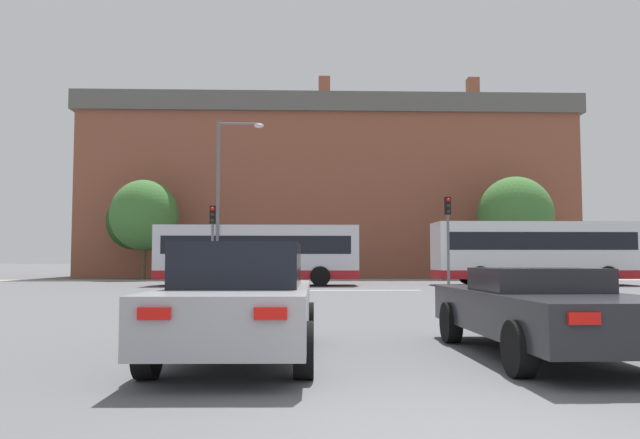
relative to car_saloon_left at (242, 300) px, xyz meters
name	(u,v)px	position (x,y,z in m)	size (l,w,h in m)	color
stop_line_strip	(328,290)	(1.98, 18.45, -0.77)	(8.09, 0.30, 0.01)	silver
far_pavement	(318,280)	(1.98, 32.06, -0.77)	(68.99, 2.50, 0.01)	gray
brick_civic_building	(326,194)	(2.99, 42.98, 6.04)	(37.47, 14.35, 15.94)	brown
car_saloon_left	(242,300)	(0.00, 0.00, 0.00)	(2.03, 4.94, 1.54)	#9E9EA3
car_roadster_right	(541,310)	(4.09, -0.01, -0.14)	(2.02, 4.82, 1.20)	#232328
bus_crossing_lead	(258,254)	(-1.38, 23.71, 0.87)	(10.25, 2.75, 3.06)	silver
bus_crossing_trailing	(535,251)	(13.08, 23.74, 0.98)	(10.50, 2.69, 3.27)	silver
traffic_light_near_left	(213,233)	(-3.07, 19.08, 1.74)	(0.26, 0.31, 3.71)	slate
traffic_light_near_right	(448,227)	(7.45, 19.26, 2.02)	(0.26, 0.31, 4.15)	slate
street_lamp_junction	(225,186)	(-2.92, 22.37, 4.21)	(2.34, 0.36, 8.26)	slate
pedestrian_waiting	(444,265)	(10.12, 31.61, 0.21)	(0.44, 0.31, 1.68)	brown
pedestrian_walking_east	(178,263)	(-7.25, 32.89, 0.31)	(0.46, 0.36, 1.82)	black
tree_by_building	(137,222)	(-11.08, 37.16, 3.30)	(4.41, 4.41, 6.40)	#4C3823
tree_kerbside	(515,216)	(15.09, 32.32, 3.46)	(4.95, 4.95, 6.84)	#4C3823
tree_distant	(144,215)	(-9.61, 33.32, 3.51)	(4.49, 4.49, 6.66)	#4C3823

